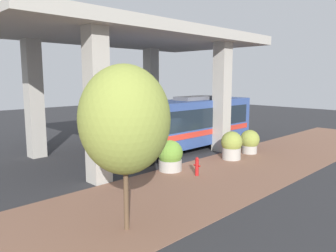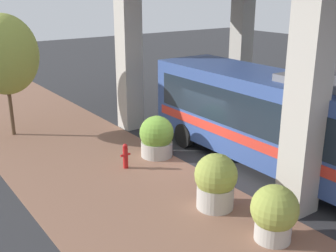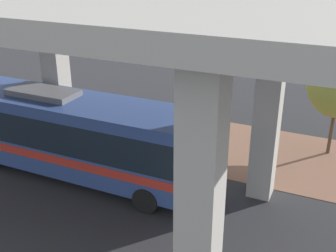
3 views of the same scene
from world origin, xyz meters
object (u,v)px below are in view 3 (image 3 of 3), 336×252
fire_hydrant (191,139)px  planter_back (110,124)px  bus (70,131)px  planter_front (74,119)px  planter_middle (184,148)px

fire_hydrant → planter_back: size_ratio=0.56×
fire_hydrant → planter_back: 4.13m
bus → planter_back: bearing=-174.0°
bus → planter_front: size_ratio=7.69×
planter_front → bus: bearing=35.8°
bus → planter_back: 3.79m
fire_hydrant → planter_middle: (1.58, 0.31, 0.30)m
bus → fire_hydrant: 5.86m
planter_middle → planter_back: 4.44m
planter_front → planter_back: bearing=92.2°
planter_back → fire_hydrant: bearing=100.3°
planter_back → planter_middle: bearing=79.0°
fire_hydrant → planter_back: planter_back is taller
planter_front → planter_middle: 6.55m
bus → planter_front: 4.49m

